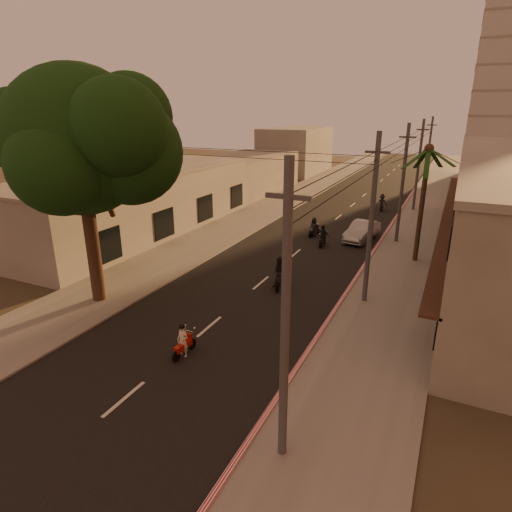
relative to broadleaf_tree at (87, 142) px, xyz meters
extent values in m
plane|color=#383023|center=(6.61, -2.14, -8.48)|extent=(160.00, 160.00, 0.00)
cube|color=black|center=(6.61, 17.86, -8.47)|extent=(10.00, 140.00, 0.02)
cube|color=slate|center=(14.11, 17.86, -8.42)|extent=(5.00, 140.00, 0.12)
cube|color=slate|center=(-0.89, 17.86, -8.42)|extent=(5.00, 140.00, 0.12)
cube|color=#AD1222|center=(11.71, 12.86, -8.38)|extent=(0.20, 60.00, 0.20)
cube|color=#392116|center=(16.31, 15.86, -5.38)|extent=(0.80, 34.00, 0.12)
cube|color=gray|center=(-7.39, 11.86, -5.98)|extent=(8.00, 24.00, 5.00)
cube|color=gray|center=(-7.39, 11.86, -3.38)|extent=(8.20, 24.20, 0.20)
cylinder|color=black|center=(-0.39, -0.14, -5.48)|extent=(0.70, 0.70, 6.00)
cylinder|color=black|center=(0.41, 0.26, -2.48)|extent=(1.22, 2.17, 3.04)
cylinder|color=black|center=(-0.99, -0.44, -2.28)|extent=(1.31, 1.49, 2.73)
sphere|color=black|center=(-0.39, -0.14, 0.02)|extent=(7.20, 7.20, 7.20)
sphere|color=black|center=(1.81, 0.86, -0.48)|extent=(5.20, 5.20, 5.20)
sphere|color=black|center=(-2.19, 0.66, -0.28)|extent=(4.80, 4.80, 4.80)
sphere|color=black|center=(0.21, -1.94, -0.88)|extent=(4.60, 4.60, 4.60)
sphere|color=black|center=(2.61, -0.64, 0.72)|extent=(4.40, 4.40, 4.40)
sphere|color=black|center=(-2.79, -1.34, 0.52)|extent=(4.00, 4.00, 4.00)
sphere|color=black|center=(0.81, 2.26, 1.12)|extent=(4.40, 4.40, 4.40)
cylinder|color=black|center=(14.61, 13.86, -4.68)|extent=(0.32, 0.32, 7.60)
sphere|color=black|center=(14.61, 13.86, -0.88)|extent=(0.60, 0.60, 0.60)
cylinder|color=#38383A|center=(12.81, -6.14, -3.98)|extent=(0.26, 0.26, 9.00)
cube|color=#38383A|center=(12.81, -6.14, -0.48)|extent=(1.20, 0.12, 0.12)
cylinder|color=#38383A|center=(12.81, 5.86, -3.98)|extent=(0.26, 0.26, 9.00)
cube|color=#38383A|center=(12.81, 5.86, -0.48)|extent=(1.20, 0.12, 0.12)
cylinder|color=#38383A|center=(12.81, 17.86, -3.98)|extent=(0.26, 0.26, 9.00)
cube|color=#38383A|center=(12.81, 17.86, -0.48)|extent=(1.20, 0.12, 0.12)
cylinder|color=#38383A|center=(12.81, 29.86, -3.98)|extent=(0.26, 0.26, 9.00)
cube|color=#38383A|center=(12.81, 29.86, -0.48)|extent=(1.20, 0.12, 0.12)
cylinder|color=#38383A|center=(12.81, 41.86, -3.98)|extent=(0.26, 0.26, 9.00)
cube|color=#38383A|center=(12.81, 41.86, -0.48)|extent=(1.20, 0.12, 0.12)
cube|color=gray|center=(20.61, 42.86, -5.48)|extent=(8.00, 14.00, 6.00)
cube|color=gray|center=(-7.39, 31.86, -6.28)|extent=(8.00, 14.00, 4.40)
cube|color=gray|center=(-7.39, 49.86, -4.98)|extent=(8.00, 14.00, 7.00)
cylinder|color=black|center=(6.98, -2.20, -8.23)|extent=(0.12, 0.50, 0.49)
cylinder|color=black|center=(6.92, -3.30, -8.23)|extent=(0.12, 0.50, 0.49)
cube|color=#AE150D|center=(6.95, -2.82, -7.99)|extent=(0.30, 0.98, 0.26)
cube|color=#AE150D|center=(6.97, -2.38, -7.86)|extent=(0.27, 0.10, 0.53)
cylinder|color=silver|center=(6.98, -2.27, -7.55)|extent=(0.49, 0.07, 0.04)
imported|color=beige|center=(6.95, -2.82, -7.74)|extent=(0.58, 0.42, 1.48)
sphere|color=black|center=(6.95, -2.82, -7.05)|extent=(0.26, 0.26, 0.26)
sphere|color=silver|center=(6.73, -2.27, -7.33)|extent=(0.11, 0.11, 0.11)
sphere|color=silver|center=(7.22, -2.30, -7.33)|extent=(0.11, 0.11, 0.11)
cylinder|color=black|center=(7.80, 6.48, -8.16)|extent=(0.20, 0.63, 0.62)
cylinder|color=black|center=(8.01, 5.11, -8.16)|extent=(0.20, 0.63, 0.62)
cube|color=black|center=(7.91, 5.71, -7.86)|extent=(0.49, 1.26, 0.33)
cube|color=black|center=(7.83, 6.26, -7.70)|extent=(0.35, 0.16, 0.67)
cylinder|color=silver|center=(7.81, 6.39, -7.31)|extent=(0.61, 0.13, 0.04)
imported|color=black|center=(7.91, 5.71, -7.54)|extent=(1.12, 0.98, 1.87)
sphere|color=black|center=(7.91, 5.71, -6.66)|extent=(0.33, 0.33, 0.33)
cylinder|color=black|center=(7.81, 15.13, -8.21)|extent=(0.12, 0.54, 0.53)
cylinder|color=black|center=(7.86, 13.94, -8.21)|extent=(0.12, 0.54, 0.53)
cube|color=black|center=(7.84, 14.46, -7.95)|extent=(0.32, 1.06, 0.29)
cube|color=black|center=(7.82, 14.94, -7.81)|extent=(0.29, 0.11, 0.57)
cylinder|color=silver|center=(7.81, 15.05, -7.48)|extent=(0.52, 0.07, 0.04)
imported|color=black|center=(7.84, 14.46, -7.68)|extent=(0.97, 0.48, 1.60)
sphere|color=black|center=(7.84, 14.46, -6.93)|extent=(0.29, 0.29, 0.29)
cylinder|color=black|center=(6.61, 17.22, -8.22)|extent=(0.21, 0.52, 0.51)
cylinder|color=black|center=(6.35, 16.10, -8.22)|extent=(0.21, 0.52, 0.51)
cube|color=black|center=(6.46, 16.60, -7.97)|extent=(0.48, 1.04, 0.28)
cube|color=black|center=(6.57, 17.04, -7.83)|extent=(0.29, 0.15, 0.55)
cylinder|color=silver|center=(6.59, 17.15, -7.51)|extent=(0.50, 0.15, 0.04)
imported|color=black|center=(6.46, 16.60, -7.70)|extent=(0.97, 0.82, 1.54)
sphere|color=black|center=(6.46, 16.60, -6.98)|extent=(0.28, 0.28, 0.28)
cylinder|color=black|center=(9.73, 29.13, -8.20)|extent=(0.20, 0.56, 0.55)
cylinder|color=black|center=(9.96, 27.93, -8.20)|extent=(0.20, 0.56, 0.55)
cube|color=black|center=(9.86, 28.46, -7.94)|extent=(0.48, 1.11, 0.29)
cube|color=black|center=(9.76, 28.94, -7.79)|extent=(0.31, 0.15, 0.59)
cylinder|color=silver|center=(9.74, 29.06, -7.44)|extent=(0.54, 0.14, 0.04)
imported|color=black|center=(9.86, 28.46, -7.65)|extent=(1.29, 1.01, 1.65)
sphere|color=black|center=(9.86, 28.46, -6.88)|extent=(0.29, 0.29, 0.29)
imported|color=#97999F|center=(10.21, 17.31, -7.72)|extent=(2.86, 5.00, 1.50)
camera|label=1|loc=(16.49, -15.84, 1.61)|focal=30.00mm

